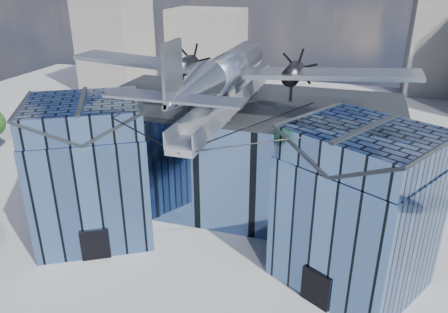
% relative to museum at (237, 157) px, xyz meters
% --- Properties ---
extents(ground_plane, '(120.00, 120.00, 0.00)m').
position_rel_museum_xyz_m(ground_plane, '(-0.00, -5.82, -5.54)').
color(ground_plane, gray).
extents(museum, '(32.88, 24.50, 17.60)m').
position_rel_museum_xyz_m(museum, '(0.00, 0.00, 0.00)').
color(museum, '#4B6999').
rests_on(museum, ground).
extents(bg_towers, '(77.00, 24.50, 26.00)m').
position_rel_museum_xyz_m(bg_towers, '(1.45, 44.67, 4.47)').
color(bg_towers, slate).
rests_on(bg_towers, ground).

